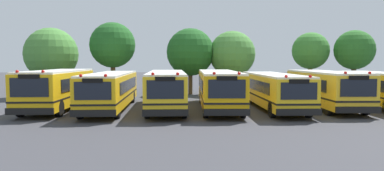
{
  "coord_description": "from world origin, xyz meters",
  "views": [
    {
      "loc": [
        -2.74,
        -24.28,
        3.28
      ],
      "look_at": [
        -1.96,
        0.0,
        1.6
      ],
      "focal_mm": 33.06,
      "sensor_mm": 36.0,
      "label": 1
    }
  ],
  "objects_px": {
    "school_bus_0": "(58,88)",
    "tree_0": "(52,53)",
    "tree_3": "(231,53)",
    "school_bus_4": "(273,89)",
    "school_bus_3": "(219,88)",
    "tree_2": "(191,51)",
    "school_bus_6": "(379,88)",
    "school_bus_2": "(167,88)",
    "school_bus_1": "(111,89)",
    "tree_5": "(356,50)",
    "tree_1": "(113,45)",
    "tree_4": "(309,51)",
    "school_bus_5": "(325,88)"
  },
  "relations": [
    {
      "from": "school_bus_0",
      "to": "tree_0",
      "type": "distance_m",
      "value": 9.55
    },
    {
      "from": "tree_0",
      "to": "tree_3",
      "type": "relative_size",
      "value": 1.01
    },
    {
      "from": "school_bus_4",
      "to": "tree_3",
      "type": "relative_size",
      "value": 1.74
    },
    {
      "from": "school_bus_3",
      "to": "school_bus_4",
      "type": "height_order",
      "value": "school_bus_3"
    },
    {
      "from": "school_bus_0",
      "to": "tree_2",
      "type": "xyz_separation_m",
      "value": [
        9.36,
        10.65,
        2.79
      ]
    },
    {
      "from": "school_bus_3",
      "to": "tree_0",
      "type": "xyz_separation_m",
      "value": [
        -14.37,
        8.67,
        2.57
      ]
    },
    {
      "from": "tree_2",
      "to": "tree_0",
      "type": "bearing_deg",
      "value": -170.67
    },
    {
      "from": "school_bus_0",
      "to": "school_bus_6",
      "type": "xyz_separation_m",
      "value": [
        22.23,
        -0.05,
        -0.08
      ]
    },
    {
      "from": "school_bus_6",
      "to": "tree_2",
      "type": "relative_size",
      "value": 1.42
    },
    {
      "from": "school_bus_0",
      "to": "school_bus_4",
      "type": "bearing_deg",
      "value": 178.55
    },
    {
      "from": "school_bus_2",
      "to": "school_bus_6",
      "type": "height_order",
      "value": "school_bus_2"
    },
    {
      "from": "school_bus_2",
      "to": "tree_3",
      "type": "xyz_separation_m",
      "value": [
        5.92,
        10.62,
        2.65
      ]
    },
    {
      "from": "school_bus_1",
      "to": "tree_0",
      "type": "distance_m",
      "value": 11.42
    },
    {
      "from": "tree_0",
      "to": "tree_5",
      "type": "height_order",
      "value": "tree_0"
    },
    {
      "from": "school_bus_2",
      "to": "school_bus_3",
      "type": "relative_size",
      "value": 1.01
    },
    {
      "from": "school_bus_1",
      "to": "tree_3",
      "type": "height_order",
      "value": "tree_3"
    },
    {
      "from": "school_bus_0",
      "to": "tree_5",
      "type": "relative_size",
      "value": 1.55
    },
    {
      "from": "tree_1",
      "to": "school_bus_6",
      "type": "bearing_deg",
      "value": -24.51
    },
    {
      "from": "school_bus_2",
      "to": "tree_4",
      "type": "xyz_separation_m",
      "value": [
        13.75,
        10.66,
        2.85
      ]
    },
    {
      "from": "tree_5",
      "to": "tree_2",
      "type": "bearing_deg",
      "value": 175.34
    },
    {
      "from": "school_bus_1",
      "to": "school_bus_6",
      "type": "bearing_deg",
      "value": 178.75
    },
    {
      "from": "tree_3",
      "to": "school_bus_0",
      "type": "bearing_deg",
      "value": -141.74
    },
    {
      "from": "school_bus_5",
      "to": "school_bus_6",
      "type": "relative_size",
      "value": 1.08
    },
    {
      "from": "school_bus_6",
      "to": "school_bus_0",
      "type": "bearing_deg",
      "value": 0.8
    },
    {
      "from": "school_bus_0",
      "to": "school_bus_5",
      "type": "height_order",
      "value": "school_bus_0"
    },
    {
      "from": "school_bus_4",
      "to": "school_bus_5",
      "type": "xyz_separation_m",
      "value": [
        3.74,
        0.35,
        0.08
      ]
    },
    {
      "from": "school_bus_3",
      "to": "tree_3",
      "type": "height_order",
      "value": "tree_3"
    },
    {
      "from": "school_bus_3",
      "to": "tree_0",
      "type": "height_order",
      "value": "tree_0"
    },
    {
      "from": "tree_5",
      "to": "school_bus_6",
      "type": "bearing_deg",
      "value": -107.59
    },
    {
      "from": "school_bus_1",
      "to": "tree_5",
      "type": "bearing_deg",
      "value": -157.78
    },
    {
      "from": "school_bus_3",
      "to": "tree_2",
      "type": "height_order",
      "value": "tree_2"
    },
    {
      "from": "tree_2",
      "to": "school_bus_1",
      "type": "bearing_deg",
      "value": -118.25
    },
    {
      "from": "school_bus_0",
      "to": "school_bus_5",
      "type": "relative_size",
      "value": 0.97
    },
    {
      "from": "school_bus_1",
      "to": "tree_5",
      "type": "height_order",
      "value": "tree_5"
    },
    {
      "from": "school_bus_0",
      "to": "school_bus_4",
      "type": "xyz_separation_m",
      "value": [
        14.72,
        -0.17,
        -0.12
      ]
    },
    {
      "from": "tree_4",
      "to": "tree_5",
      "type": "relative_size",
      "value": 0.98
    },
    {
      "from": "school_bus_0",
      "to": "school_bus_6",
      "type": "distance_m",
      "value": 22.23
    },
    {
      "from": "tree_3",
      "to": "school_bus_3",
      "type": "bearing_deg",
      "value": -102.45
    },
    {
      "from": "school_bus_6",
      "to": "tree_5",
      "type": "distance_m",
      "value": 10.3
    },
    {
      "from": "tree_5",
      "to": "school_bus_5",
      "type": "bearing_deg",
      "value": -126.3
    },
    {
      "from": "school_bus_6",
      "to": "tree_3",
      "type": "relative_size",
      "value": 1.48
    },
    {
      "from": "school_bus_1",
      "to": "school_bus_3",
      "type": "xyz_separation_m",
      "value": [
        7.39,
        -0.02,
        0.05
      ]
    },
    {
      "from": "school_bus_3",
      "to": "school_bus_6",
      "type": "bearing_deg",
      "value": -178.15
    },
    {
      "from": "school_bus_1",
      "to": "tree_0",
      "type": "xyz_separation_m",
      "value": [
        -6.98,
        8.65,
        2.63
      ]
    },
    {
      "from": "tree_0",
      "to": "tree_1",
      "type": "distance_m",
      "value": 5.56
    },
    {
      "from": "school_bus_6",
      "to": "tree_2",
      "type": "bearing_deg",
      "value": -38.81
    },
    {
      "from": "school_bus_5",
      "to": "tree_1",
      "type": "relative_size",
      "value": 1.45
    },
    {
      "from": "school_bus_3",
      "to": "school_bus_4",
      "type": "xyz_separation_m",
      "value": [
        3.75,
        -0.06,
        -0.09
      ]
    },
    {
      "from": "tree_2",
      "to": "tree_4",
      "type": "relative_size",
      "value": 1.06
    },
    {
      "from": "tree_0",
      "to": "school_bus_6",
      "type": "bearing_deg",
      "value": -18.56
    }
  ]
}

